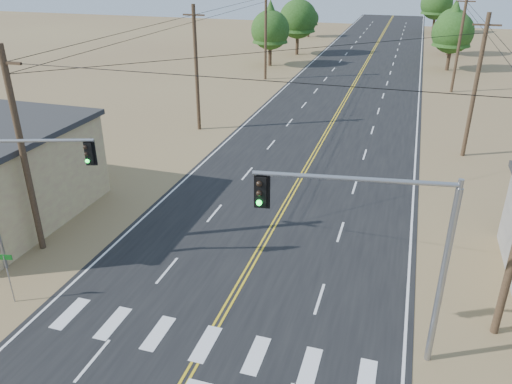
% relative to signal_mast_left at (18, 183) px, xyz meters
% --- Properties ---
extents(road, '(15.00, 200.00, 0.02)m').
position_rel_signal_mast_left_xyz_m(road, '(9.63, 19.54, -4.34)').
color(road, black).
rests_on(road, ground).
extents(utility_pole_left_near, '(1.80, 0.30, 10.00)m').
position_rel_signal_mast_left_xyz_m(utility_pole_left_near, '(-0.87, 1.54, 0.76)').
color(utility_pole_left_near, '#4C3826').
rests_on(utility_pole_left_near, ground).
extents(utility_pole_left_mid, '(1.80, 0.30, 10.00)m').
position_rel_signal_mast_left_xyz_m(utility_pole_left_mid, '(-0.87, 21.54, 0.76)').
color(utility_pole_left_mid, '#4C3826').
rests_on(utility_pole_left_mid, ground).
extents(utility_pole_left_far, '(1.80, 0.30, 10.00)m').
position_rel_signal_mast_left_xyz_m(utility_pole_left_far, '(-0.87, 41.54, 0.76)').
color(utility_pole_left_far, '#4C3826').
rests_on(utility_pole_left_far, ground).
extents(utility_pole_right_mid, '(1.80, 0.30, 10.00)m').
position_rel_signal_mast_left_xyz_m(utility_pole_right_mid, '(20.13, 21.54, 0.76)').
color(utility_pole_right_mid, '#4C3826').
rests_on(utility_pole_right_mid, ground).
extents(utility_pole_right_far, '(1.80, 0.30, 10.00)m').
position_rel_signal_mast_left_xyz_m(utility_pole_right_far, '(20.13, 41.54, 0.76)').
color(utility_pole_right_far, '#4C3826').
rests_on(utility_pole_right_far, ground).
extents(signal_mast_left, '(4.86, 1.79, 6.47)m').
position_rel_signal_mast_left_xyz_m(signal_mast_left, '(0.00, 0.00, 0.00)').
color(signal_mast_left, gray).
rests_on(signal_mast_left, ground).
extents(signal_mast_right, '(6.49, 1.31, 7.16)m').
position_rel_signal_mast_left_xyz_m(signal_mast_right, '(15.74, -1.04, 0.53)').
color(signal_mast_right, gray).
rests_on(signal_mast_right, ground).
extents(street_sign, '(0.68, 0.20, 2.33)m').
position_rel_signal_mast_left_xyz_m(street_sign, '(0.88, -2.46, -2.79)').
color(street_sign, gray).
rests_on(street_sign, ground).
extents(tree_left_near, '(5.02, 5.02, 8.36)m').
position_rel_signal_mast_left_xyz_m(tree_left_near, '(-2.57, 49.57, 0.76)').
color(tree_left_near, '#3F2D1E').
rests_on(tree_left_near, ground).
extents(tree_left_mid, '(5.51, 5.51, 9.18)m').
position_rel_signal_mast_left_xyz_m(tree_left_mid, '(-0.99, 58.84, 1.26)').
color(tree_left_mid, '#3F2D1E').
rests_on(tree_left_mid, ground).
extents(tree_left_far, '(3.46, 3.46, 5.77)m').
position_rel_signal_mast_left_xyz_m(tree_left_far, '(-3.08, 77.18, -0.83)').
color(tree_left_far, '#3F2D1E').
rests_on(tree_left_far, ground).
extents(tree_right_near, '(5.09, 5.09, 8.48)m').
position_rel_signal_mast_left_xyz_m(tree_right_near, '(20.07, 53.40, 0.83)').
color(tree_right_near, '#3F2D1E').
rests_on(tree_right_near, ground).
extents(tree_right_mid, '(4.66, 4.66, 7.76)m').
position_rel_signal_mast_left_xyz_m(tree_right_mid, '(20.57, 65.02, 0.39)').
color(tree_right_mid, '#3F2D1E').
rests_on(tree_right_mid, ground).
extents(tree_right_far, '(5.80, 5.80, 9.67)m').
position_rel_signal_mast_left_xyz_m(tree_right_far, '(18.63, 89.15, 1.56)').
color(tree_right_far, '#3F2D1E').
rests_on(tree_right_far, ground).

